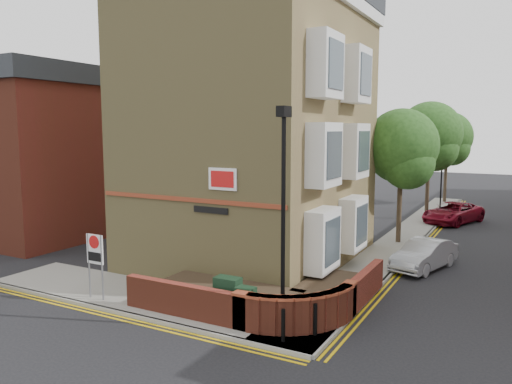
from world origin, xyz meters
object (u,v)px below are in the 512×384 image
at_px(silver_car_near, 424,255).
at_px(lamppost, 283,218).
at_px(zone_sign, 95,254).
at_px(utility_cabinet_large, 228,296).

bearing_deg(silver_car_near, lamppost, -89.22).
height_order(lamppost, zone_sign, lamppost).
xyz_separation_m(zone_sign, silver_car_near, (8.99, 9.37, -1.03)).
xyz_separation_m(utility_cabinet_large, silver_car_near, (4.29, 8.57, -0.10)).
height_order(lamppost, utility_cabinet_large, lamppost).
bearing_deg(lamppost, utility_cabinet_large, 176.99).
relative_size(lamppost, silver_car_near, 1.68).
relative_size(zone_sign, silver_car_near, 0.59).
distance_m(lamppost, zone_sign, 6.85).
bearing_deg(silver_car_near, utility_cabinet_large, -100.41).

